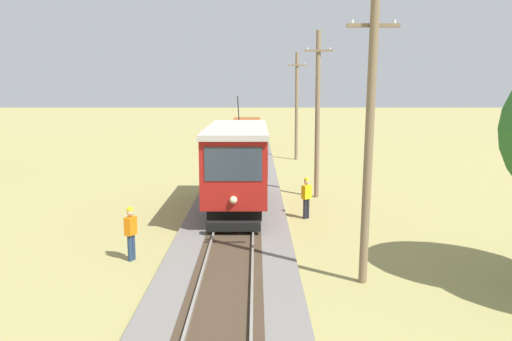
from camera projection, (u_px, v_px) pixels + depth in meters
The scene contains 7 objects.
red_tram at pixel (240, 163), 22.48m from camera, with size 2.60×8.54×4.79m.
freight_car at pixel (249, 131), 45.66m from camera, with size 2.40×5.20×2.31m.
utility_pole_near_tram at pixel (372, 139), 13.77m from camera, with size 1.40×0.60×8.11m.
utility_pole_mid at pixel (320, 113), 25.32m from camera, with size 1.40×0.65×8.26m.
utility_pole_far at pixel (299, 105), 38.37m from camera, with size 1.40×0.57×8.04m.
track_worker at pixel (133, 231), 16.34m from camera, with size 0.37×0.44×1.78m.
second_worker at pixel (309, 196), 21.48m from camera, with size 0.45×0.42×1.78m.
Camera 1 is at (0.83, -0.88, 5.58)m, focal length 35.75 mm.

